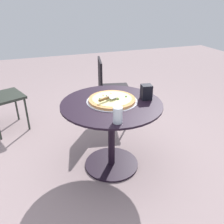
# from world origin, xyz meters

# --- Properties ---
(ground_plane) EXTENTS (10.00, 10.00, 0.00)m
(ground_plane) POSITION_xyz_m (0.00, 0.00, 0.00)
(ground_plane) COLOR gray
(patio_table) EXTENTS (0.91, 0.91, 0.69)m
(patio_table) POSITION_xyz_m (0.00, 0.00, 0.49)
(patio_table) COLOR black
(patio_table) RESTS_ON ground
(pizza_on_tray) EXTENTS (0.46, 0.46, 0.05)m
(pizza_on_tray) POSITION_xyz_m (0.03, -0.02, 0.70)
(pizza_on_tray) COLOR silver
(pizza_on_tray) RESTS_ON patio_table
(pizza_server) EXTENTS (0.13, 0.21, 0.02)m
(pizza_server) POSITION_xyz_m (0.00, 0.03, 0.74)
(pizza_server) COLOR silver
(pizza_server) RESTS_ON pizza_on_tray
(drinking_cup) EXTENTS (0.07, 0.07, 0.13)m
(drinking_cup) POSITION_xyz_m (-0.36, 0.07, 0.75)
(drinking_cup) COLOR white
(drinking_cup) RESTS_ON patio_table
(napkin_dispenser) EXTENTS (0.10, 0.10, 0.14)m
(napkin_dispenser) POSITION_xyz_m (-0.02, -0.33, 0.75)
(napkin_dispenser) COLOR black
(napkin_dispenser) RESTS_ON patio_table
(patio_chair_far) EXTENTS (0.46, 0.46, 0.84)m
(patio_chair_far) POSITION_xyz_m (0.92, -0.28, 0.50)
(patio_chair_far) COLOR black
(patio_chair_far) RESTS_ON ground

